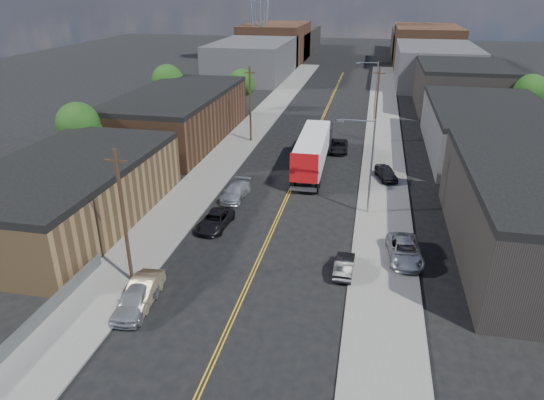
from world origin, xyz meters
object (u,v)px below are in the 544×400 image
at_px(car_right_oncoming, 344,265).
at_px(car_ahead_truck, 338,146).
at_px(car_right_lot_c, 386,173).
at_px(car_left_a, 136,299).
at_px(car_left_b, 142,291).
at_px(car_left_c, 215,221).
at_px(semi_truck, 314,147).
at_px(car_left_d, 236,191).
at_px(car_right_lot_a, 405,251).

height_order(car_right_oncoming, car_ahead_truck, car_ahead_truck).
bearing_deg(car_right_lot_c, car_left_a, -138.53).
height_order(car_left_b, car_left_c, car_left_b).
distance_m(car_right_oncoming, car_ahead_truck, 28.88).
xyz_separation_m(semi_truck, car_right_lot_c, (8.23, -2.46, -1.63)).
bearing_deg(semi_truck, car_right_lot_c, -17.88).
bearing_deg(semi_truck, car_left_d, -123.08).
distance_m(car_right_lot_a, car_ahead_truck, 27.04).
height_order(semi_truck, car_right_lot_a, semi_truck).
height_order(car_right_oncoming, car_right_lot_c, car_right_lot_c).
bearing_deg(car_right_oncoming, car_left_b, 27.14).
relative_size(car_left_a, car_left_b, 1.01).
bearing_deg(car_left_d, car_left_b, -91.12).
height_order(car_right_lot_a, car_right_lot_c, car_right_lot_a).
distance_m(car_left_c, car_right_lot_a, 16.18).
xyz_separation_m(car_left_c, car_right_lot_c, (14.73, 14.60, 0.19)).
relative_size(car_right_lot_c, car_ahead_truck, 0.82).
xyz_separation_m(semi_truck, car_ahead_truck, (2.33, 6.61, -1.79)).
relative_size(car_left_b, car_ahead_truck, 0.93).
distance_m(car_left_c, car_right_lot_c, 20.74).
distance_m(car_left_d, car_right_oncoming, 16.46).
bearing_deg(car_left_d, car_right_oncoming, -41.86).
height_order(semi_truck, car_ahead_truck, semi_truck).
xyz_separation_m(car_left_b, car_ahead_truck, (10.23, 35.07, -0.07)).
bearing_deg(car_ahead_truck, car_left_d, -120.42).
relative_size(car_right_lot_a, car_right_lot_c, 1.26).
bearing_deg(car_right_lot_a, car_right_oncoming, -153.58).
bearing_deg(car_right_oncoming, car_left_a, 30.50).
relative_size(car_right_oncoming, car_ahead_truck, 0.76).
relative_size(semi_truck, car_left_b, 3.55).
height_order(car_left_b, car_right_oncoming, car_left_b).
relative_size(semi_truck, car_right_lot_c, 3.99).
bearing_deg(car_right_oncoming, semi_truck, -75.83).
bearing_deg(car_left_c, car_right_lot_c, 48.65).
relative_size(semi_truck, car_left_c, 3.44).
xyz_separation_m(car_left_a, car_left_b, (0.00, 0.97, -0.03)).
height_order(semi_truck, car_left_b, semi_truck).
distance_m(car_left_b, car_right_lot_c, 30.60).
xyz_separation_m(car_left_c, car_left_d, (0.00, 6.60, 0.05)).
distance_m(semi_truck, car_left_d, 12.44).
xyz_separation_m(semi_truck, car_left_b, (-7.90, -28.46, -1.72)).
bearing_deg(car_left_c, car_left_d, 93.91).
height_order(semi_truck, car_right_oncoming, semi_truck).
height_order(car_left_d, car_right_lot_a, car_right_lot_a).
bearing_deg(car_right_lot_c, car_left_c, -152.90).
xyz_separation_m(car_left_d, car_ahead_truck, (8.83, 17.07, -0.02)).
height_order(car_left_c, car_right_lot_c, car_right_lot_c).
relative_size(semi_truck, car_left_a, 3.52).
bearing_deg(semi_truck, car_right_lot_a, -65.20).
height_order(car_left_a, car_left_c, car_left_a).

